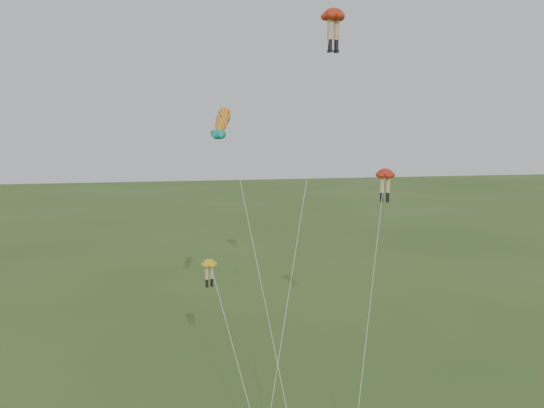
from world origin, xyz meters
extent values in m
ellipsoid|color=#B42812|center=(5.28, 8.04, 23.40)|extent=(2.05, 2.05, 0.81)
cylinder|color=tan|center=(5.05, 7.96, 22.44)|extent=(0.36, 0.36, 1.24)
cylinder|color=black|center=(5.05, 7.96, 21.51)|extent=(0.28, 0.28, 0.62)
cube|color=black|center=(5.05, 7.96, 21.11)|extent=(0.31, 0.41, 0.18)
cylinder|color=tan|center=(5.52, 8.12, 22.44)|extent=(0.36, 0.36, 1.24)
cylinder|color=black|center=(5.52, 8.12, 21.51)|extent=(0.28, 0.28, 0.62)
cube|color=black|center=(5.52, 8.12, 21.11)|extent=(0.31, 0.41, 0.18)
cylinder|color=silver|center=(2.36, 4.17, 12.00)|extent=(5.89, 7.79, 23.58)
ellipsoid|color=#B42812|center=(8.31, 6.27, 13.36)|extent=(1.48, 1.48, 0.63)
cylinder|color=tan|center=(8.12, 6.31, 12.61)|extent=(0.28, 0.28, 0.97)
cylinder|color=black|center=(8.12, 6.31, 11.89)|extent=(0.22, 0.22, 0.48)
cube|color=black|center=(8.12, 6.31, 11.57)|extent=(0.21, 0.31, 0.14)
cylinder|color=tan|center=(8.50, 6.24, 12.61)|extent=(0.28, 0.28, 0.97)
cylinder|color=black|center=(8.50, 6.24, 11.89)|extent=(0.22, 0.22, 0.48)
cube|color=black|center=(8.50, 6.24, 11.57)|extent=(0.21, 0.31, 0.14)
cylinder|color=silver|center=(5.75, 1.68, 6.94)|extent=(5.16, 9.23, 13.47)
ellipsoid|color=gold|center=(-3.17, 4.76, 8.39)|extent=(1.18, 1.18, 0.49)
cylinder|color=tan|center=(-3.32, 4.73, 7.81)|extent=(0.22, 0.22, 0.74)
cylinder|color=black|center=(-3.32, 4.73, 7.25)|extent=(0.17, 0.17, 0.37)
cube|color=black|center=(-3.32, 4.73, 7.01)|extent=(0.17, 0.24, 0.11)
cylinder|color=tan|center=(-3.03, 4.80, 7.81)|extent=(0.22, 0.22, 0.74)
cylinder|color=black|center=(-3.03, 4.80, 7.25)|extent=(0.17, 0.17, 0.37)
cube|color=black|center=(-3.03, 4.80, 7.01)|extent=(0.17, 0.24, 0.11)
cylinder|color=silver|center=(-2.30, 0.56, 4.42)|extent=(1.77, 8.42, 8.43)
ellipsoid|color=yellow|center=(-1.74, 9.26, 16.69)|extent=(1.74, 2.84, 2.18)
sphere|color=yellow|center=(-1.74, 9.26, 16.69)|extent=(1.26, 1.47, 1.24)
cone|color=#169383|center=(-1.74, 9.26, 16.69)|extent=(1.03, 1.30, 1.22)
cone|color=#169383|center=(-1.74, 9.26, 16.69)|extent=(1.03, 1.30, 1.22)
cone|color=#169383|center=(-1.74, 9.26, 16.69)|extent=(0.59, 0.73, 0.68)
cone|color=#169383|center=(-1.74, 9.26, 16.69)|extent=(0.59, 0.73, 0.68)
cone|color=red|center=(-1.74, 9.26, 16.69)|extent=(0.63, 0.75, 0.66)
cylinder|color=silver|center=(-0.69, 3.64, 8.46)|extent=(2.13, 11.28, 16.49)
camera|label=1|loc=(-6.68, -29.98, 16.43)|focal=40.00mm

